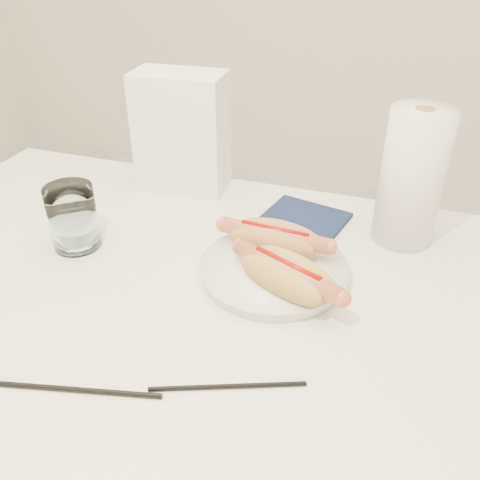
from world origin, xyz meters
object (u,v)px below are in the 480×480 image
(water_glass, at_px, (73,217))
(napkin_box, at_px, (182,132))
(hotdog_left, at_px, (275,239))
(plate, at_px, (274,271))
(hotdog_right, at_px, (287,275))
(paper_towel_roll, at_px, (412,178))
(table, at_px, (187,322))

(water_glass, relative_size, napkin_box, 0.47)
(hotdog_left, distance_m, napkin_box, 0.34)
(plate, xyz_separation_m, napkin_box, (-0.27, 0.25, 0.11))
(hotdog_right, xyz_separation_m, paper_towel_roll, (0.15, 0.23, 0.07))
(napkin_box, xyz_separation_m, paper_towel_roll, (0.45, -0.07, -0.00))
(hotdog_left, height_order, water_glass, water_glass)
(plate, bearing_deg, water_glass, -176.16)
(hotdog_right, height_order, napkin_box, napkin_box)
(hotdog_right, relative_size, napkin_box, 0.77)
(plate, relative_size, paper_towel_roll, 0.97)
(table, distance_m, plate, 0.16)
(hotdog_left, bearing_deg, table, -126.45)
(plate, distance_m, hotdog_right, 0.07)
(napkin_box, bearing_deg, hotdog_right, -48.64)
(water_glass, bearing_deg, plate, 3.84)
(table, distance_m, paper_towel_roll, 0.44)
(water_glass, distance_m, paper_towel_roll, 0.57)
(hotdog_left, bearing_deg, plate, -70.86)
(plate, bearing_deg, hotdog_left, 105.68)
(hotdog_right, height_order, water_glass, water_glass)
(plate, height_order, hotdog_right, hotdog_right)
(hotdog_right, bearing_deg, hotdog_left, 140.39)
(plate, height_order, water_glass, water_glass)
(plate, distance_m, water_glass, 0.35)
(hotdog_left, xyz_separation_m, napkin_box, (-0.25, 0.21, 0.08))
(napkin_box, distance_m, paper_towel_roll, 0.45)
(hotdog_left, bearing_deg, napkin_box, 144.10)
(hotdog_right, bearing_deg, paper_towel_roll, 81.14)
(napkin_box, bearing_deg, plate, -46.96)
(plate, xyz_separation_m, hotdog_right, (0.03, -0.05, 0.03))
(plate, distance_m, paper_towel_roll, 0.28)
(plate, relative_size, hotdog_right, 1.25)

